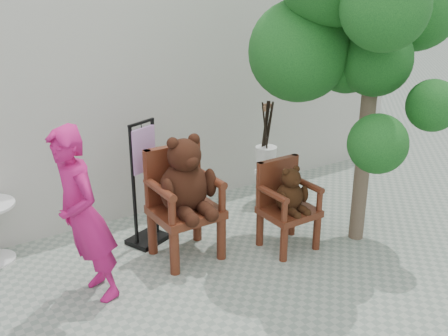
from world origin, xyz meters
name	(u,v)px	position (x,y,z in m)	size (l,w,h in m)	color
ground_plane	(269,303)	(0.00, 0.00, 0.00)	(60.00, 60.00, 0.00)	gray
back_wall	(131,97)	(0.00, 3.10, 1.50)	(9.00, 1.00, 3.00)	beige
chair_big	(184,188)	(-0.22, 1.29, 0.83)	(0.72, 0.77, 1.45)	#461C0F
chair_small	(287,198)	(0.89, 0.82, 0.62)	(0.60, 0.55, 1.05)	#461C0F
person	(83,216)	(-1.44, 1.06, 0.90)	(0.66, 0.43, 1.81)	#B51663
display_stand	(146,197)	(-0.45, 1.82, 0.58)	(0.55, 0.49, 1.51)	black
stool_bucket	(266,159)	(1.49, 2.00, 0.64)	(0.32, 0.32, 1.45)	white
tree	(355,22)	(1.48, 0.55, 2.60)	(2.24, 2.08, 3.73)	#49392C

